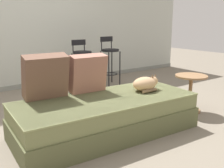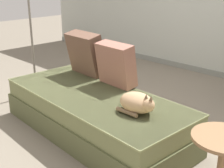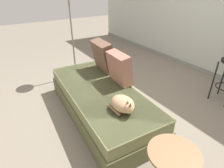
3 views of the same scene
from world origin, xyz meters
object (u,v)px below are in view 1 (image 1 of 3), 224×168
object	(u,v)px
throw_pillow_middle	(88,73)
side_table	(191,88)
couch	(107,115)
cat	(146,84)
bar_stool_near_window	(82,59)
bar_stool_by_doorway	(110,56)
throw_pillow_corner	(45,76)

from	to	relation	value
throw_pillow_middle	side_table	distance (m)	1.51
couch	side_table	bearing A→B (deg)	-3.49
couch	cat	world-z (taller)	cat
side_table	cat	bearing A→B (deg)	175.46
bar_stool_near_window	bar_stool_by_doorway	world-z (taller)	bar_stool_by_doorway
throw_pillow_middle	couch	bearing A→B (deg)	-84.86
throw_pillow_corner	throw_pillow_middle	size ratio (longest dim) A/B	1.09
throw_pillow_middle	cat	xyz separation A→B (m)	(0.61, -0.36, -0.14)
cat	bar_stool_near_window	xyz separation A→B (m)	(0.20, 1.91, 0.06)
throw_pillow_corner	bar_stool_near_window	distance (m)	2.01
throw_pillow_middle	bar_stool_near_window	size ratio (longest dim) A/B	0.50
couch	throw_pillow_corner	xyz separation A→B (m)	(-0.55, 0.37, 0.46)
cat	bar_stool_near_window	world-z (taller)	bar_stool_near_window
throw_pillow_middle	cat	size ratio (longest dim) A/B	1.30
couch	bar_stool_by_doorway	size ratio (longest dim) A/B	2.23
bar_stool_by_doorway	side_table	bearing A→B (deg)	-90.74
throw_pillow_middle	bar_stool_by_doorway	xyz separation A→B (m)	(1.44, 1.55, -0.08)
throw_pillow_corner	bar_stool_near_window	bearing A→B (deg)	48.85
cat	bar_stool_by_doorway	distance (m)	2.08
couch	throw_pillow_middle	world-z (taller)	throw_pillow_middle
throw_pillow_middle	bar_stool_by_doorway	bearing A→B (deg)	47.08
throw_pillow_corner	throw_pillow_middle	bearing A→B (deg)	-3.49
cat	side_table	size ratio (longest dim) A/B	0.68
side_table	couch	bearing A→B (deg)	176.51
bar_stool_near_window	bar_stool_by_doorway	bearing A→B (deg)	0.05
throw_pillow_corner	bar_stool_near_window	world-z (taller)	throw_pillow_corner
throw_pillow_corner	cat	distance (m)	1.20
couch	throw_pillow_middle	xyz separation A→B (m)	(-0.03, 0.34, 0.44)
throw_pillow_corner	bar_stool_near_window	xyz separation A→B (m)	(1.32, 1.51, -0.10)
couch	side_table	world-z (taller)	side_table
throw_pillow_corner	throw_pillow_middle	world-z (taller)	throw_pillow_corner
couch	side_table	size ratio (longest dim) A/B	4.05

